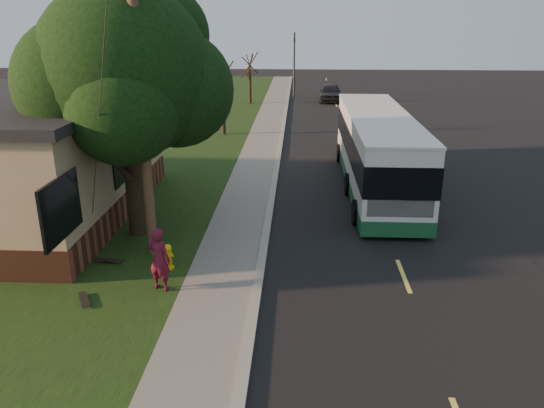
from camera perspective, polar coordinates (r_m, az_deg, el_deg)
The scene contains 17 objects.
ground at distance 15.05m, azimuth -1.29°, elevation -7.38°, with size 120.00×120.00×0.00m, color black.
road at distance 24.52m, azimuth 9.82°, elevation 3.17°, with size 8.00×80.00×0.01m, color black.
curb at distance 24.35m, azimuth 0.42°, elevation 3.48°, with size 0.25×80.00×0.12m, color gray.
sidewalk at distance 24.42m, azimuth -1.92°, elevation 3.46°, with size 2.00×80.00×0.08m, color slate.
grass_verge at distance 24.95m, azimuth -9.97°, elevation 3.52°, with size 5.00×80.00×0.07m, color black.
fire_hydrant at distance 15.26m, azimuth -11.14°, elevation -5.57°, with size 0.32×0.32×0.74m.
utility_pole at distance 15.16m, azimuth -13.93°, elevation 10.72°, with size 2.86×3.21×9.07m.
leafy_tree at distance 16.92m, azimuth -15.37°, elevation 13.31°, with size 6.30×6.00×7.80m.
bare_tree_near at distance 32.04m, azimuth -5.30°, elevation 11.14°, with size 1.38×1.21×4.31m.
bare_tree_far at distance 43.82m, azimuth -2.40°, elevation 13.28°, with size 1.38×1.21×4.03m.
traffic_signal at distance 47.51m, azimuth 2.40°, elevation 15.18°, with size 0.18×0.22×5.50m.
transit_bus at distance 22.25m, azimuth 11.22°, elevation 5.79°, with size 2.64×11.46×3.10m.
skateboarder at distance 13.98m, azimuth -12.01°, elevation -5.83°, with size 0.62×0.41×1.71m, color #551125.
skateboard_main at distance 14.27m, azimuth -19.54°, elevation -9.65°, with size 0.55×0.79×0.07m.
skateboard_spare at distance 16.15m, azimuth -17.14°, elevation -5.83°, with size 0.87×0.29×0.08m.
dumpster at distance 20.73m, azimuth -20.18°, elevation 1.02°, with size 1.59×1.39×1.20m.
distant_car at distance 45.83m, azimuth 6.29°, elevation 11.85°, with size 1.71×4.25×1.45m, color black.
Camera 1 is at (1.03, -13.37, 6.83)m, focal length 35.00 mm.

